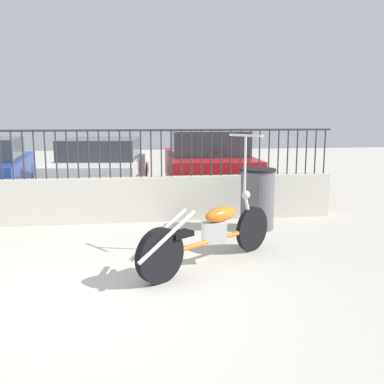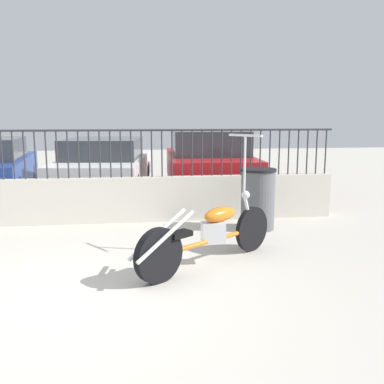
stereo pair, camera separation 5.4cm
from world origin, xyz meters
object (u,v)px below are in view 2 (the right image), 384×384
at_px(car_red, 208,162).
at_px(motorcycle_orange, 205,234).
at_px(trash_bin, 258,199).
at_px(car_white, 106,166).

bearing_deg(car_red, motorcycle_orange, 172.71).
relative_size(motorcycle_orange, trash_bin, 1.95).
xyz_separation_m(trash_bin, car_white, (-2.58, 3.54, 0.18)).
bearing_deg(trash_bin, motorcycle_orange, -124.46).
relative_size(motorcycle_orange, car_white, 0.41).
distance_m(trash_bin, car_red, 3.34).
bearing_deg(car_white, trash_bin, -137.62).
bearing_deg(trash_bin, car_red, 93.96).
xyz_separation_m(motorcycle_orange, car_red, (0.90, 4.97, 0.34)).
height_order(motorcycle_orange, car_white, motorcycle_orange).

